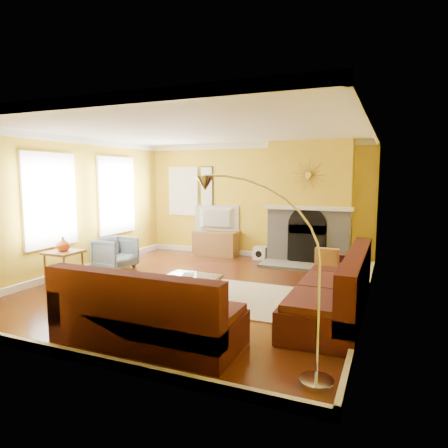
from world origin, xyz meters
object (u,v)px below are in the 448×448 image
at_px(media_console, 216,243).
at_px(side_table, 64,268).
at_px(arc_lamp, 264,278).
at_px(armchair, 115,253).
at_px(coffee_table, 187,288).
at_px(sectional_sofa, 238,281).

xyz_separation_m(media_console, side_table, (-1.41, -3.49, 0.01)).
bearing_deg(arc_lamp, armchair, 143.73).
distance_m(coffee_table, arc_lamp, 2.71).
relative_size(sectional_sofa, side_table, 6.07).
xyz_separation_m(sectional_sofa, media_console, (-1.96, 3.60, -0.15)).
bearing_deg(coffee_table, side_table, -177.36).
bearing_deg(media_console, coffee_table, -73.23).
bearing_deg(side_table, media_console, 68.04).
relative_size(sectional_sofa, coffee_table, 4.20).
distance_m(side_table, arc_lamp, 4.63).
relative_size(sectional_sofa, media_console, 3.40).
relative_size(coffee_table, media_console, 0.81).
bearing_deg(coffee_table, sectional_sofa, -13.23).
bearing_deg(armchair, side_table, -174.82).
xyz_separation_m(coffee_table, arc_lamp, (1.83, -1.84, 0.79)).
bearing_deg(side_table, arc_lamp, -22.07).
relative_size(media_console, armchair, 1.50).
height_order(sectional_sofa, arc_lamp, arc_lamp).
xyz_separation_m(coffee_table, media_console, (-1.02, 3.38, 0.12)).
xyz_separation_m(armchair, side_table, (-0.05, -1.36, -0.03)).
xyz_separation_m(side_table, arc_lamp, (4.25, -1.72, 0.66)).
distance_m(sectional_sofa, coffee_table, 1.01).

